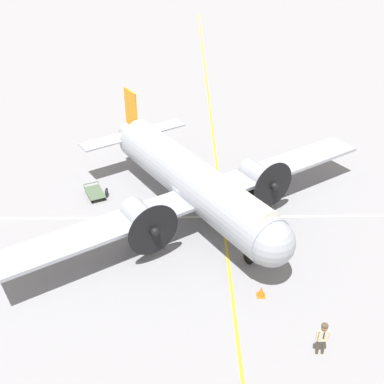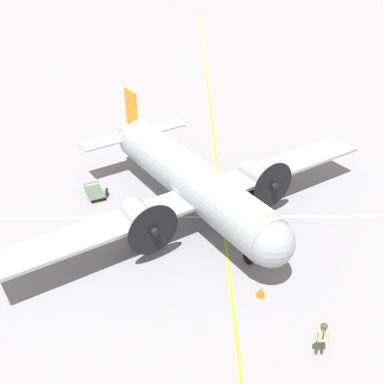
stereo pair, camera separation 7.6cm
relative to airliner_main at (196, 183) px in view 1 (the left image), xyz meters
The scene contains 8 objects.
ground_plane 2.58m from the airliner_main, 147.22° to the right, with size 300.00×300.00×0.00m, color gray.
apron_line_eastwest 3.08m from the airliner_main, 102.36° to the left, with size 120.00×0.16×0.01m.
apron_line_northsouth 2.55m from the airliner_main, 114.96° to the right, with size 0.16×120.00×0.01m.
airliner_main is the anchor object (origin of this frame).
crew_foreground 11.80m from the airliner_main, 26.52° to the left, with size 0.30×0.60×1.77m.
suitcase_near_door 6.87m from the airliner_main, 114.17° to the right, with size 0.44×0.13×0.56m.
baggage_cart 7.57m from the airliner_main, 111.87° to the right, with size 2.11×1.70×0.56m.
traffic_cone 7.88m from the airliner_main, 24.51° to the left, with size 0.44×0.44×0.58m.
Camera 1 is at (25.03, -0.35, 17.21)m, focal length 45.00 mm.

